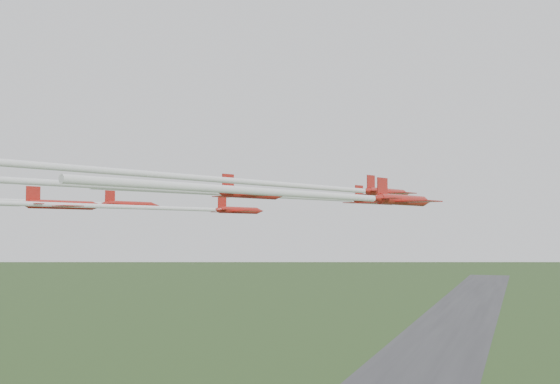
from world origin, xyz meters
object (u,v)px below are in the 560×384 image
(jet_row2_right, at_px, (289,185))
(jet_row3_right, at_px, (349,197))
(jet_row2_left, at_px, (184,209))
(jet_row3_mid, at_px, (162,189))
(jet_row3_left, at_px, (50,202))
(jet_lead, at_px, (319,198))

(jet_row2_right, relative_size, jet_row3_right, 1.51)
(jet_row2_left, distance_m, jet_row3_mid, 21.21)
(jet_row2_left, distance_m, jet_row3_right, 36.64)
(jet_row2_right, relative_size, jet_row3_left, 1.28)
(jet_row2_right, distance_m, jet_row3_mid, 13.22)
(jet_row2_right, height_order, jet_row3_left, jet_row2_right)
(jet_row3_left, xyz_separation_m, jet_row3_right, (43.49, -15.75, -0.75))
(jet_row2_right, distance_m, jet_row3_right, 10.34)
(jet_row3_left, xyz_separation_m, jet_row3_mid, (22.88, -11.99, 0.58))
(jet_row3_left, bearing_deg, jet_row3_mid, -4.75)
(jet_row2_left, relative_size, jet_row2_right, 0.69)
(jet_lead, distance_m, jet_row2_left, 18.22)
(jet_lead, distance_m, jet_row3_mid, 28.63)
(jet_row2_right, bearing_deg, jet_row3_mid, -145.72)
(jet_row2_right, height_order, jet_row3_right, jet_row2_right)
(jet_lead, height_order, jet_row2_left, jet_lead)
(jet_row2_left, relative_size, jet_row3_left, 0.89)
(jet_lead, distance_m, jet_row3_right, 32.96)
(jet_row3_mid, xyz_separation_m, jet_row3_right, (20.61, -3.76, -1.32))
(jet_row3_mid, relative_size, jet_row3_right, 1.27)
(jet_row3_mid, bearing_deg, jet_row3_left, 174.88)
(jet_row2_right, bearing_deg, jet_row3_left, -172.72)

